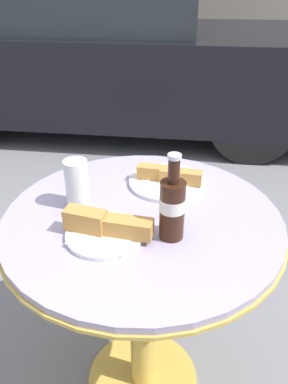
{
  "coord_description": "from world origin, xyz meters",
  "views": [
    {
      "loc": [
        0.12,
        -0.86,
        1.35
      ],
      "look_at": [
        0.0,
        0.04,
        0.81
      ],
      "focal_mm": 35.0,
      "sensor_mm": 36.0,
      "label": 1
    }
  ],
  "objects": [
    {
      "name": "cola_bottle_left",
      "position": [
        0.09,
        -0.09,
        0.86
      ],
      "size": [
        0.07,
        0.07,
        0.23
      ],
      "color": "#33190F",
      "rests_on": "bistro_table"
    },
    {
      "name": "drinking_glass",
      "position": [
        -0.19,
        0.02,
        0.83
      ],
      "size": [
        0.07,
        0.07,
        0.14
      ],
      "color": "silver",
      "rests_on": "bistro_table"
    },
    {
      "name": "parked_car",
      "position": [
        -0.7,
        2.79,
        0.68
      ],
      "size": [
        4.04,
        1.71,
        1.43
      ],
      "color": "black",
      "rests_on": "ground_plane"
    },
    {
      "name": "ground_plane",
      "position": [
        0.0,
        0.0,
        0.0
      ],
      "size": [
        30.0,
        30.0,
        0.0
      ],
      "primitive_type": "plane",
      "color": "slate"
    },
    {
      "name": "lunch_plate_near",
      "position": [
        0.06,
        0.18,
        0.78
      ],
      "size": [
        0.24,
        0.24,
        0.06
      ],
      "color": "white",
      "rests_on": "bistro_table"
    },
    {
      "name": "bistro_table",
      "position": [
        0.0,
        0.0,
        0.58
      ],
      "size": [
        0.79,
        0.79,
        0.76
      ],
      "color": "gold",
      "rests_on": "ground_plane"
    },
    {
      "name": "lunch_plate_far",
      "position": [
        -0.08,
        -0.11,
        0.79
      ],
      "size": [
        0.23,
        0.2,
        0.07
      ],
      "color": "white",
      "rests_on": "bistro_table"
    }
  ]
}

